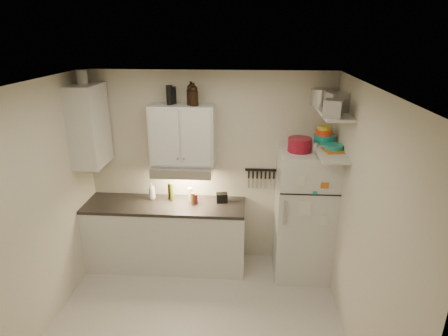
{
  "coord_description": "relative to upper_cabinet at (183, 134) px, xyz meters",
  "views": [
    {
      "loc": [
        0.54,
        -3.16,
        3.05
      ],
      "look_at": [
        0.25,
        0.9,
        1.55
      ],
      "focal_mm": 30.0,
      "sensor_mm": 36.0,
      "label": 1
    }
  ],
  "objects": [
    {
      "name": "fridge",
      "position": [
        1.55,
        -0.18,
        -0.98
      ],
      "size": [
        0.7,
        0.68,
        1.7
      ],
      "primitive_type": "cube",
      "color": "silver",
      "rests_on": "floor"
    },
    {
      "name": "growler_b",
      "position": [
        0.16,
        -0.06,
        0.5
      ],
      "size": [
        0.12,
        0.12,
        0.25
      ],
      "primitive_type": null,
      "rotation": [
        0.0,
        0.0,
        -0.09
      ],
      "color": "black",
      "rests_on": "upper_cabinet"
    },
    {
      "name": "pepper_mill",
      "position": [
        0.12,
        -0.13,
        -0.82
      ],
      "size": [
        0.07,
        0.07,
        0.17
      ],
      "primitive_type": "cylinder",
      "rotation": [
        0.0,
        0.0,
        -0.31
      ],
      "color": "brown",
      "rests_on": "countertop"
    },
    {
      "name": "bowl_orange",
      "position": [
        1.72,
        -0.08,
        0.08
      ],
      "size": [
        0.2,
        0.2,
        0.06
      ],
      "primitive_type": "cylinder",
      "color": "#EF3B16",
      "rests_on": "bowl_teal"
    },
    {
      "name": "side_jar",
      "position": [
        -1.16,
        -0.11,
        0.71
      ],
      "size": [
        0.16,
        0.16,
        0.17
      ],
      "primitive_type": "cylinder",
      "rotation": [
        0.0,
        0.0,
        0.35
      ],
      "color": "silver",
      "rests_on": "side_cabinet"
    },
    {
      "name": "plates",
      "position": [
        1.8,
        -0.33,
        -0.02
      ],
      "size": [
        0.26,
        0.26,
        0.05
      ],
      "primitive_type": "cylinder",
      "rotation": [
        0.0,
        0.0,
        0.26
      ],
      "color": "teal",
      "rests_on": "shelf_lo"
    },
    {
      "name": "base_cabinet",
      "position": [
        -0.25,
        -0.14,
        -1.39
      ],
      "size": [
        2.1,
        0.6,
        0.88
      ],
      "primitive_type": "cube",
      "color": "silver",
      "rests_on": "floor"
    },
    {
      "name": "soap_bottle",
      "position": [
        -0.45,
        0.01,
        -0.77
      ],
      "size": [
        0.1,
        0.1,
        0.26
      ],
      "primitive_type": "imported",
      "rotation": [
        0.0,
        0.0,
        -0.01
      ],
      "color": "silver",
      "rests_on": "countertop"
    },
    {
      "name": "bowl_teal",
      "position": [
        1.74,
        -0.06,
        -0.0
      ],
      "size": [
        0.25,
        0.25,
        0.1
      ],
      "primitive_type": "cylinder",
      "color": "teal",
      "rests_on": "shelf_lo"
    },
    {
      "name": "book_stack",
      "position": [
        1.77,
        -0.4,
        -0.08
      ],
      "size": [
        0.24,
        0.28,
        0.08
      ],
      "primitive_type": "cube",
      "rotation": [
        0.0,
        0.0,
        0.18
      ],
      "color": "#D0651A",
      "rests_on": "fridge"
    },
    {
      "name": "back_wall",
      "position": [
        0.3,
        0.18,
        -0.53
      ],
      "size": [
        3.2,
        0.02,
        2.6
      ],
      "primitive_type": "cube",
      "color": "beige",
      "rests_on": "ground"
    },
    {
      "name": "right_wall",
      "position": [
        1.91,
        -1.33,
        -0.53
      ],
      "size": [
        0.02,
        3.0,
        2.6
      ],
      "primitive_type": "cube",
      "color": "beige",
      "rests_on": "ground"
    },
    {
      "name": "side_cabinet",
      "position": [
        -1.14,
        -0.14,
        0.12
      ],
      "size": [
        0.33,
        0.55,
        1.0
      ],
      "primitive_type": "cube",
      "color": "silver",
      "rests_on": "left_wall"
    },
    {
      "name": "range_hood",
      "position": [
        0.0,
        -0.06,
        -0.44
      ],
      "size": [
        0.76,
        0.46,
        0.12
      ],
      "primitive_type": "cube",
      "color": "silver",
      "rests_on": "back_wall"
    },
    {
      "name": "ceiling",
      "position": [
        0.3,
        -1.33,
        0.78
      ],
      "size": [
        3.2,
        3.0,
        0.02
      ],
      "primitive_type": "cube",
      "color": "white",
      "rests_on": "ground"
    },
    {
      "name": "knife_strip",
      "position": [
        1.0,
        0.15,
        -0.51
      ],
      "size": [
        0.42,
        0.02,
        0.03
      ],
      "primitive_type": "cube",
      "color": "black",
      "rests_on": "back_wall"
    },
    {
      "name": "thermos_a",
      "position": [
        -0.11,
        0.05,
        0.48
      ],
      "size": [
        0.09,
        0.09,
        0.21
      ],
      "primitive_type": "cylinder",
      "rotation": [
        0.0,
        0.0,
        -0.25
      ],
      "color": "black",
      "rests_on": "upper_cabinet"
    },
    {
      "name": "stock_pot",
      "position": [
        1.68,
        0.02,
        0.48
      ],
      "size": [
        0.31,
        0.31,
        0.19
      ],
      "primitive_type": "cylinder",
      "rotation": [
        0.0,
        0.0,
        -0.19
      ],
      "color": "silver",
      "rests_on": "shelf_hi"
    },
    {
      "name": "tin_a",
      "position": [
        1.77,
        -0.37,
        0.49
      ],
      "size": [
        0.25,
        0.24,
        0.21
      ],
      "primitive_type": "cube",
      "rotation": [
        0.0,
        0.0,
        0.32
      ],
      "color": "#AAAAAD",
      "rests_on": "shelf_hi"
    },
    {
      "name": "bowl_yellow",
      "position": [
        1.72,
        -0.08,
        0.13
      ],
      "size": [
        0.16,
        0.16,
        0.05
      ],
      "primitive_type": "cylinder",
      "color": "gold",
      "rests_on": "bowl_orange"
    },
    {
      "name": "shelf_lo",
      "position": [
        1.75,
        -0.31,
        -0.07
      ],
      "size": [
        0.3,
        0.95,
        0.03
      ],
      "primitive_type": "cube",
      "color": "silver",
      "rests_on": "right_wall"
    },
    {
      "name": "growler_a",
      "position": [
        0.12,
        -0.01,
        0.51
      ],
      "size": [
        0.13,
        0.13,
        0.26
      ],
      "primitive_type": null,
      "rotation": [
        0.0,
        0.0,
        0.18
      ],
      "color": "black",
      "rests_on": "upper_cabinet"
    },
    {
      "name": "tin_b",
      "position": [
        1.68,
        -0.64,
        0.48
      ],
      "size": [
        0.23,
        0.23,
        0.18
      ],
      "primitive_type": "cube",
      "rotation": [
        0.0,
        0.0,
        -0.36
      ],
      "color": "#AAAAAD",
      "rests_on": "shelf_hi"
    },
    {
      "name": "countertop",
      "position": [
        -0.25,
        -0.14,
        -0.93
      ],
      "size": [
        2.1,
        0.62,
        0.04
      ],
      "primitive_type": "cube",
      "color": "black",
      "rests_on": "base_cabinet"
    },
    {
      "name": "floor",
      "position": [
        0.3,
        -1.33,
        -1.84
      ],
      "size": [
        3.2,
        3.0,
        0.02
      ],
      "primitive_type": "cube",
      "color": "beige",
      "rests_on": "ground"
    },
    {
      "name": "vinegar_bottle",
      "position": [
        -0.21,
        0.02,
        -0.79
      ],
      "size": [
        0.06,
        0.06,
        0.22
      ],
      "primitive_type": "cylinder",
      "rotation": [
        0.0,
        0.0,
        -0.34
      ],
      "color": "black",
      "rests_on": "countertop"
    },
    {
      "name": "oil_bottle",
      "position": [
        -0.17,
        -0.03,
        -0.78
      ],
      "size": [
        0.06,
        0.06,
        0.25
      ],
      "primitive_type": "cylinder",
      "rotation": [
        0.0,
        0.0,
        -0.25
      ],
      "color": "#4C5C17",
      "rests_on": "countertop"
    },
    {
      "name": "caddy",
      "position": [
        0.49,
        -0.03,
        -0.84
      ],
      "size": [
        0.16,
        0.12,
        0.12
      ],
      "primitive_type": "cube",
      "rotation": [
        0.0,
        0.0,
        0.16
      ],
      "color": "black",
      "rests_on": "countertop"
    },
    {
      "name": "shelf_hi",
      "position": [
        1.75,
        -0.31,
        0.38
      ],
      "size": [
        0.3,
        0.95,
        0.03
      ],
      "primitive_type": "cube",
      "color": "silver",
      "rests_on": "right_wall"
    },
    {
      "name": "thermos_b",
      "position": [
        -0.14,
        -0.01,
        0.49
      ],
      "size": [
        0.1,
        0.1,
        0.23
      ],
      "primitive_type": "cylinder",
      "rotation": [
        0.0,
        0.0,
        -0.35
      ],
      "color": "black",
      "rests_on": "upper_cabinet"
    },
    {
      "name": "upper_cabinet",
      "position": [
        0.0,
        0.0,
        0.0
      ],
      "size": [
        0.8,
        0.33,
        0.75
      ],
      "primitive_type": "cube",
      "color": "silver",
      "rests_on": "back_wall"
    },
    {
      "name": "left_wall",
      "position": [
        -1.31,
        -1.33,
        -0.53
      ],
      "size": [
        0.02,
        3.0,
        2.6
      ],
      "primitive_type": "cube",
      "color": "beige",
      "rests_on": "ground"
    },
    {
      "name": "clear_bottle",
      "position": [
        0.07,
        -0.04,
        -0.81
      ],
      "size": [
        0.08,
        0.08,
        0.19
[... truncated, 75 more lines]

